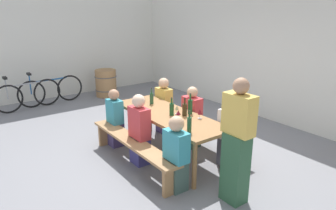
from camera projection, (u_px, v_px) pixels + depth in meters
The scene contains 24 objects.
ground_plane at pixel (168, 154), 5.42m from camera, with size 24.00×24.00×0.00m, color slate.
back_wall at pixel (281, 49), 6.64m from camera, with size 14.00×0.20×3.20m, color silver.
side_wall at pixel (64, 39), 8.74m from camera, with size 0.20×6.42×3.20m, color silver.
tasting_table at pixel (168, 118), 5.21m from camera, with size 2.32×0.80×0.75m.
bench_near at pixel (132, 145), 4.91m from camera, with size 2.22×0.30×0.45m.
bench_far at pixel (199, 126), 5.71m from camera, with size 2.22×0.30×0.45m.
wine_bottle_0 at pixel (189, 125), 4.36m from camera, with size 0.07×0.07×0.33m.
wine_bottle_1 at pixel (152, 98), 5.69m from camera, with size 0.07×0.07×0.30m.
wine_bottle_2 at pixel (185, 109), 5.06m from camera, with size 0.08×0.08×0.30m.
wine_bottle_3 at pixel (190, 106), 5.15m from camera, with size 0.08×0.08×0.35m.
wine_bottle_4 at pixel (172, 109), 5.08m from camera, with size 0.07×0.07×0.30m.
wine_glass_0 at pixel (177, 108), 5.13m from camera, with size 0.07×0.07×0.16m.
wine_glass_1 at pixel (200, 112), 4.93m from camera, with size 0.07×0.07×0.17m.
wine_glass_2 at pixel (178, 113), 4.85m from camera, with size 0.08×0.08×0.17m.
seated_guest_near_0 at pixel (115, 119), 5.62m from camera, with size 0.32×0.24×1.07m.
seated_guest_near_1 at pixel (140, 131), 4.95m from camera, with size 0.38×0.24×1.17m.
seated_guest_near_2 at pixel (176, 155), 4.23m from camera, with size 0.37×0.24×1.08m.
seated_guest_far_0 at pixel (164, 106), 6.25m from camera, with size 0.35×0.24×1.13m.
seated_guest_far_1 at pixel (192, 119), 5.59m from camera, with size 0.37×0.24×1.13m.
seated_guest_far_2 at pixel (229, 133), 4.90m from camera, with size 0.33×0.24×1.14m.
standing_host at pixel (237, 145), 3.89m from camera, with size 0.40×0.24×1.66m.
wine_barrel at pixel (106, 83), 8.92m from camera, with size 0.62×0.62×0.76m.
parked_bicycle_0 at pixel (51, 90), 8.16m from camera, with size 0.21×1.71×0.90m.
parked_bicycle_1 at pixel (28, 95), 7.73m from camera, with size 0.27×1.65×0.90m.
Camera 1 is at (3.96, -2.91, 2.44)m, focal length 33.19 mm.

